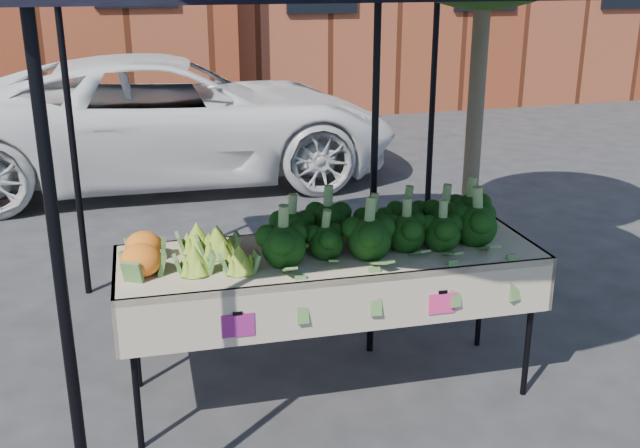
{
  "coord_description": "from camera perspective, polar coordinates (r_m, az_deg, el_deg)",
  "views": [
    {
      "loc": [
        -1.21,
        -3.68,
        2.41
      ],
      "look_at": [
        -0.01,
        0.28,
        1.0
      ],
      "focal_mm": 41.73,
      "sensor_mm": 36.0,
      "label": 1
    }
  ],
  "objects": [
    {
      "name": "canopy",
      "position": [
        4.54,
        -0.31,
        5.58
      ],
      "size": [
        3.16,
        3.16,
        2.74
      ],
      "primitive_type": null,
      "color": "black",
      "rests_on": "ground"
    },
    {
      "name": "table",
      "position": [
        4.41,
        0.76,
        -7.59
      ],
      "size": [
        2.44,
        0.93,
        0.9
      ],
      "color": "#C3B297",
      "rests_on": "ground"
    },
    {
      "name": "street_tree",
      "position": [
        5.9,
        12.15,
        13.21
      ],
      "size": [
        1.9,
        1.9,
        3.75
      ],
      "primitive_type": null,
      "color": "#1E4C14",
      "rests_on": "ground"
    },
    {
      "name": "broccoli_heap",
      "position": [
        4.3,
        4.82,
        0.29
      ],
      "size": [
        1.5,
        0.6,
        0.3
      ],
      "primitive_type": "ellipsoid",
      "color": "black",
      "rests_on": "table"
    },
    {
      "name": "cauliflower_pair",
      "position": [
        4.08,
        -13.49,
        -1.91
      ],
      "size": [
        0.26,
        0.46,
        0.21
      ],
      "primitive_type": "ellipsoid",
      "color": "orange",
      "rests_on": "table"
    },
    {
      "name": "romanesco_cluster",
      "position": [
        4.08,
        -8.3,
        -1.4
      ],
      "size": [
        0.46,
        0.6,
        0.23
      ],
      "primitive_type": "ellipsoid",
      "color": "#ADBF33",
      "rests_on": "table"
    },
    {
      "name": "ground",
      "position": [
        4.56,
        1.17,
        -13.07
      ],
      "size": [
        90.0,
        90.0,
        0.0
      ],
      "primitive_type": "plane",
      "color": "#272729"
    }
  ]
}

